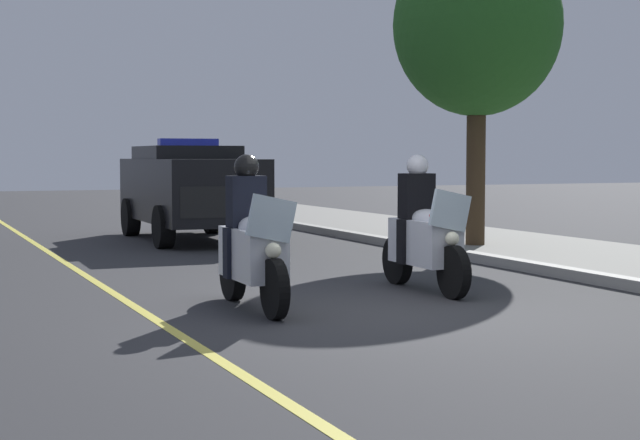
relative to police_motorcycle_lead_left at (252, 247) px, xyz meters
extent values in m
plane|color=#333335|center=(0.93, 1.26, -0.70)|extent=(80.00, 80.00, 0.00)
cube|color=#E0D14C|center=(0.93, -1.16, -0.70)|extent=(48.00, 0.12, 0.01)
cylinder|color=black|center=(0.76, -0.02, -0.38)|extent=(0.64, 0.14, 0.64)
cylinder|color=black|center=(-0.74, 0.02, -0.38)|extent=(0.64, 0.16, 0.64)
cube|color=silver|center=(0.03, 0.00, -0.08)|extent=(1.21, 0.47, 0.56)
ellipsoid|color=silver|center=(0.08, 0.00, 0.22)|extent=(0.57, 0.33, 0.24)
cube|color=silver|center=(0.66, -0.02, 0.35)|extent=(0.07, 0.56, 0.53)
sphere|color=#F9F4CC|center=(0.72, -0.02, 0.02)|extent=(0.17, 0.17, 0.17)
sphere|color=red|center=(0.53, -0.17, 0.28)|extent=(0.09, 0.09, 0.09)
sphere|color=#1933F2|center=(0.54, 0.15, 0.28)|extent=(0.09, 0.09, 0.09)
cube|color=black|center=(-0.20, 0.00, 0.48)|extent=(0.29, 0.41, 0.60)
cube|color=black|center=(-0.13, 0.20, -0.08)|extent=(0.18, 0.14, 0.56)
cube|color=black|center=(-0.14, -0.20, -0.08)|extent=(0.18, 0.14, 0.56)
sphere|color=black|center=(-0.18, 0.00, 0.88)|extent=(0.28, 0.28, 0.28)
cylinder|color=black|center=(0.23, 2.46, -0.38)|extent=(0.64, 0.14, 0.64)
cylinder|color=black|center=(-1.27, 2.49, -0.38)|extent=(0.64, 0.16, 0.64)
cube|color=silver|center=(-0.50, 2.47, -0.08)|extent=(1.21, 0.47, 0.56)
ellipsoid|color=silver|center=(-0.45, 2.47, 0.22)|extent=(0.57, 0.33, 0.24)
cube|color=silver|center=(0.13, 2.46, 0.35)|extent=(0.07, 0.56, 0.53)
sphere|color=#F9F4CC|center=(0.19, 2.46, 0.02)|extent=(0.17, 0.17, 0.17)
sphere|color=red|center=(-0.01, 2.30, 0.28)|extent=(0.09, 0.09, 0.09)
sphere|color=#1933F2|center=(0.00, 2.62, 0.28)|extent=(0.09, 0.09, 0.09)
cube|color=black|center=(-0.73, 2.48, 0.48)|extent=(0.29, 0.41, 0.60)
cube|color=black|center=(-0.67, 2.68, -0.08)|extent=(0.18, 0.14, 0.56)
cube|color=black|center=(-0.68, 2.28, -0.08)|extent=(0.18, 0.14, 0.56)
sphere|color=silver|center=(-0.71, 2.48, 0.88)|extent=(0.28, 0.28, 0.28)
cube|color=black|center=(-8.95, 1.83, 0.32)|extent=(4.94, 2.02, 1.24)
cube|color=black|center=(-9.25, 1.83, 1.02)|extent=(2.44, 1.81, 0.36)
cube|color=#2633D8|center=(-9.05, 1.83, 1.28)|extent=(0.31, 1.21, 0.14)
cube|color=black|center=(-6.55, 1.77, 0.18)|extent=(0.16, 1.62, 0.56)
cylinder|color=black|center=(-7.37, 2.69, -0.30)|extent=(0.81, 0.30, 0.80)
cylinder|color=black|center=(-7.42, 0.89, -0.30)|extent=(0.81, 0.30, 0.80)
cylinder|color=black|center=(-10.47, 2.76, -0.30)|extent=(0.81, 0.30, 0.80)
cylinder|color=black|center=(-10.52, 0.96, -0.30)|extent=(0.81, 0.30, 0.80)
cylinder|color=black|center=(-13.39, 3.87, -0.37)|extent=(0.66, 0.06, 0.66)
cylinder|color=black|center=(-14.49, 3.90, -0.37)|extent=(0.66, 0.06, 0.66)
cube|color=black|center=(-13.94, 3.88, -0.10)|extent=(1.00, 0.08, 0.36)
cube|color=black|center=(-13.99, 3.89, 0.50)|extent=(0.25, 0.33, 0.56)
sphere|color=tan|center=(-13.96, 3.88, 0.88)|extent=(0.22, 0.22, 0.22)
cylinder|color=#42301E|center=(-4.87, 5.98, 0.77)|extent=(0.34, 0.34, 2.73)
ellipsoid|color=#286023|center=(-4.87, 5.98, 3.34)|extent=(3.01, 3.01, 3.25)
camera|label=1|loc=(10.23, -3.59, 1.00)|focal=55.08mm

